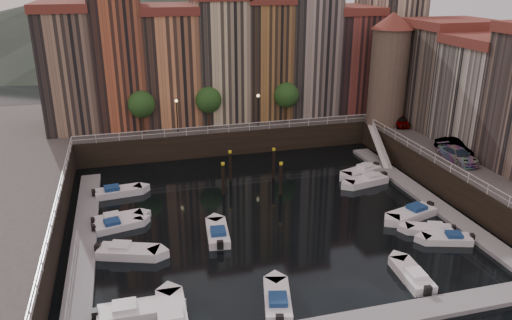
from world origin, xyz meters
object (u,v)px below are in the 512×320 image
object	(u,v)px
corner_tower	(389,67)
gangway	(379,144)
boat_left_1	(127,252)
mooring_pilings	(252,172)
boat_left_2	(118,225)
car_c	(458,156)
car_a	(400,121)
boat_left_0	(133,312)
car_b	(457,148)

from	to	relation	value
corner_tower	gangway	xyz separation A→B (m)	(-2.90, -4.50, -8.28)
corner_tower	boat_left_1	size ratio (longest dim) A/B	2.66
mooring_pilings	boat_left_2	distance (m)	15.00
boat_left_1	car_c	world-z (taller)	car_c
mooring_pilings	car_c	xyz separation A→B (m)	(19.98, -6.14, 2.08)
corner_tower	car_c	world-z (taller)	corner_tower
corner_tower	gangway	world-z (taller)	corner_tower
car_a	boat_left_2	bearing A→B (deg)	-146.98
corner_tower	boat_left_1	distance (m)	39.21
boat_left_0	car_c	distance (m)	35.24
boat_left_1	mooring_pilings	bearing A→B (deg)	58.74
corner_tower	boat_left_1	xyz separation A→B (m)	(-32.78, -19.17, -9.80)
boat_left_2	boat_left_1	bearing A→B (deg)	-94.75
boat_left_0	mooring_pilings	bearing A→B (deg)	55.23
corner_tower	mooring_pilings	xyz separation A→B (m)	(-19.70, -8.50, -8.54)
car_c	car_a	bearing A→B (deg)	83.10
boat_left_2	car_c	size ratio (longest dim) A/B	0.89
corner_tower	gangway	bearing A→B (deg)	-122.80
corner_tower	gangway	size ratio (longest dim) A/B	1.66
gangway	boat_left_2	xyz separation A→B (m)	(-30.57, -9.80, -1.58)
corner_tower	car_c	xyz separation A→B (m)	(0.28, -14.64, -6.46)
boat_left_2	car_a	xyz separation A→B (m)	(34.71, 12.52, 3.32)
mooring_pilings	boat_left_0	world-z (taller)	mooring_pilings
boat_left_1	car_a	size ratio (longest dim) A/B	1.33
mooring_pilings	boat_left_2	world-z (taller)	mooring_pilings
car_b	gangway	bearing A→B (deg)	104.59
boat_left_2	car_b	distance (m)	35.41
boat_left_2	car_a	world-z (taller)	car_a
boat_left_2	car_c	distance (m)	33.92
corner_tower	car_a	distance (m)	6.88
mooring_pilings	boat_left_2	bearing A→B (deg)	-157.15
mooring_pilings	boat_left_1	distance (m)	16.92
mooring_pilings	car_a	world-z (taller)	car_a
gangway	car_c	world-z (taller)	car_c
corner_tower	car_b	size ratio (longest dim) A/B	2.89
boat_left_0	corner_tower	bearing A→B (deg)	39.71
boat_left_2	car_a	distance (m)	37.05
corner_tower	mooring_pilings	bearing A→B (deg)	-156.66
corner_tower	car_c	bearing A→B (deg)	-88.91
gangway	car_b	xyz separation A→B (m)	(4.63, -8.05, 1.87)
corner_tower	boat_left_2	world-z (taller)	corner_tower
gangway	boat_left_1	bearing A→B (deg)	-153.85
car_a	car_c	xyz separation A→B (m)	(-0.97, -12.86, 0.07)
gangway	car_c	xyz separation A→B (m)	(3.18, -10.14, 1.82)
gangway	car_a	size ratio (longest dim) A/B	2.14
boat_left_0	boat_left_1	distance (m)	7.81
boat_left_1	boat_left_2	bearing A→B (deg)	117.63
mooring_pilings	car_b	xyz separation A→B (m)	(21.43, -4.05, 2.14)
mooring_pilings	boat_left_0	xyz separation A→B (m)	(-12.86, -18.48, -1.25)
corner_tower	car_c	distance (m)	16.00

